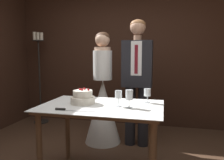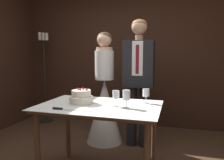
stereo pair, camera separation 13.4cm
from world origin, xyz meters
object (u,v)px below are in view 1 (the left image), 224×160
Objects in this scene: cake_knife at (67,110)px; wine_glass_far at (147,93)px; tiered_cake at (83,98)px; wine_glass_middle at (118,95)px; groom at (137,76)px; cake_table at (102,114)px; wine_glass_near at (129,95)px; candle_stand at (39,76)px; bride at (103,102)px.

wine_glass_far is at bearing 32.96° from cake_knife.
tiered_cake is 0.41m from wine_glass_middle.
cake_knife is 0.22× the size of groom.
tiered_cake reaches higher than wine_glass_middle.
cake_table is 0.40m from cake_knife.
tiered_cake is 1.65× the size of wine_glass_far.
groom is at bearing 85.88° from wine_glass_middle.
cake_knife is 2.19× the size of wine_glass_near.
tiered_cake is at bearing 173.99° from cake_table.
candle_stand is (-1.90, 1.63, 0.01)m from wine_glass_middle.
groom is at bearing 62.97° from tiered_cake.
cake_table is 0.27m from tiered_cake.
candle_stand is at bearing 124.70° from cake_knife.
candle_stand is (-1.97, 0.66, -0.10)m from groom.
tiered_cake is at bearing 172.38° from wine_glass_near.
wine_glass_near reaches higher than cake_table.
wine_glass_far is at bearing -32.46° from candle_stand.
groom reaches higher than cake_table.
wine_glass_middle is at bearing -6.29° from tiered_cake.
wine_glass_far is (0.27, 0.24, -0.01)m from wine_glass_middle.
bride is (-0.55, 0.99, -0.31)m from wine_glass_near.
cake_table is at bearing -154.01° from wine_glass_far.
cake_table is 1.04m from groom.
groom reaches higher than bride.
wine_glass_middle is at bearing -6.61° from cake_table.
wine_glass_middle is 1.05× the size of wine_glass_far.
tiered_cake is at bearing -117.03° from groom.
wine_glass_far is (0.16, 0.27, -0.01)m from wine_glass_near.
wine_glass_near is (0.55, 0.24, 0.12)m from cake_knife.
bride is at bearing 134.55° from wine_glass_far.
cake_knife is 0.53m from wine_glass_middle.
groom is 2.08m from candle_stand.
cake_knife is at bearing -156.06° from wine_glass_near.
tiered_cake is 0.32m from cake_knife.
tiered_cake is at bearing -163.43° from wine_glass_far.
groom reaches higher than wine_glass_near.
wine_glass_near is 0.12m from wine_glass_middle.
cake_table is at bearing 173.39° from wine_glass_middle.
candle_stand reaches higher than wine_glass_middle.
candle_stand is (-2.17, 1.38, 0.01)m from wine_glass_far.
tiered_cake is 2.18m from candle_stand.
wine_glass_near is at bearing -39.35° from candle_stand.
cake_knife is 0.23× the size of candle_stand.
cake_table is at bearing -74.89° from bride.
candle_stand is (-2.01, 1.65, -0.00)m from wine_glass_near.
candle_stand reaches higher than cake_knife.
wine_glass_middle is at bearing -94.12° from groom.
tiered_cake is 1.44× the size of wine_glass_near.
wine_glass_near is 2.60m from candle_stand.
wine_glass_far reaches higher than cake_knife.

